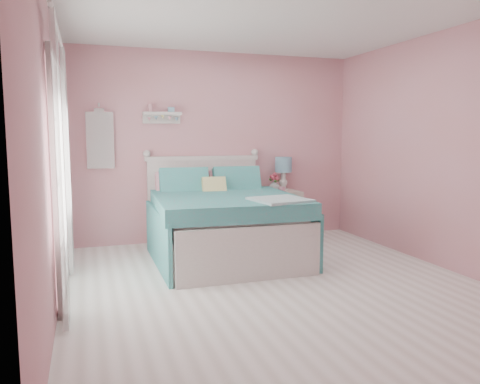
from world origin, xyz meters
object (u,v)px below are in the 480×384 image
nightstand (282,214)px  table_lamp (283,167)px  bed (222,224)px  vase (274,185)px  teacup (282,190)px

nightstand → table_lamp: 0.68m
nightstand → table_lamp: size_ratio=1.42×
bed → nightstand: bed is taller
table_lamp → vase: bearing=-163.8°
teacup → bed: bearing=-149.0°
nightstand → table_lamp: (0.05, 0.09, 0.67)m
vase → teacup: (0.03, -0.19, -0.04)m
table_lamp → teacup: 0.40m
teacup → vase: bearing=99.6°
nightstand → teacup: bearing=-115.5°
vase → teacup: bearing=-80.4°
table_lamp → bed: bearing=-143.5°
teacup → nightstand: bearing=64.5°
table_lamp → teacup: table_lamp is taller
teacup → table_lamp: bearing=62.5°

